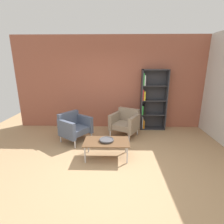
# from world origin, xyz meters

# --- Properties ---
(ground_plane) EXTENTS (8.32, 8.32, 0.00)m
(ground_plane) POSITION_xyz_m (0.00, 0.00, 0.00)
(ground_plane) COLOR tan
(brick_back_panel) EXTENTS (6.40, 0.12, 2.90)m
(brick_back_panel) POSITION_xyz_m (0.00, 2.46, 1.45)
(brick_back_panel) COLOR #9E5642
(brick_back_panel) RESTS_ON ground_plane
(bookshelf_tall) EXTENTS (0.80, 0.30, 1.90)m
(bookshelf_tall) POSITION_xyz_m (1.14, 2.26, 0.93)
(bookshelf_tall) COLOR #333338
(bookshelf_tall) RESTS_ON ground_plane
(coffee_table_low) EXTENTS (1.00, 0.56, 0.40)m
(coffee_table_low) POSITION_xyz_m (-0.18, 0.40, 0.37)
(coffee_table_low) COLOR brown
(coffee_table_low) RESTS_ON ground_plane
(decorative_bowl) EXTENTS (0.32, 0.32, 0.05)m
(decorative_bowl) POSITION_xyz_m (-0.18, 0.40, 0.43)
(decorative_bowl) COLOR #4C4C51
(decorative_bowl) RESTS_ON coffee_table_low
(armchair_spare_guest) EXTENTS (0.93, 0.91, 0.78)m
(armchair_spare_guest) POSITION_xyz_m (0.29, 1.66, 0.41)
(armchair_spare_guest) COLOR gray
(armchair_spare_guest) RESTS_ON ground_plane
(armchair_by_bookshelf) EXTENTS (0.93, 0.95, 0.78)m
(armchair_by_bookshelf) POSITION_xyz_m (-1.11, 1.26, 0.41)
(armchair_by_bookshelf) COLOR #4C566B
(armchair_by_bookshelf) RESTS_ON ground_plane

